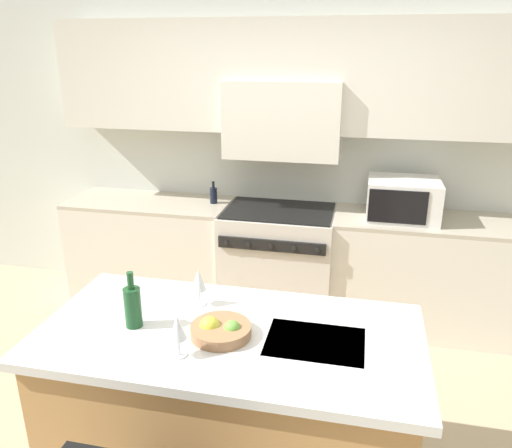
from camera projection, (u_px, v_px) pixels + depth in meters
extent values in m
cube|color=silver|center=(287.00, 151.00, 4.26)|extent=(10.00, 0.06, 2.70)
cube|color=silver|center=(285.00, 76.00, 3.87)|extent=(3.68, 0.34, 0.85)
cube|color=silver|center=(283.00, 119.00, 3.95)|extent=(0.92, 0.40, 0.60)
cube|color=silver|center=(153.00, 252.00, 4.48)|extent=(1.39, 0.62, 0.90)
cube|color=#B2A893|center=(149.00, 202.00, 4.32)|extent=(1.39, 0.62, 0.03)
cube|color=silver|center=(419.00, 276.00, 4.02)|extent=(1.39, 0.62, 0.90)
cube|color=#B2A893|center=(426.00, 221.00, 3.86)|extent=(1.39, 0.62, 0.03)
cube|color=beige|center=(278.00, 263.00, 4.23)|extent=(0.91, 0.66, 0.92)
cube|color=black|center=(279.00, 211.00, 4.07)|extent=(0.87, 0.61, 0.01)
cube|color=black|center=(271.00, 246.00, 3.81)|extent=(0.84, 0.02, 0.09)
cylinder|color=black|center=(226.00, 242.00, 3.87)|extent=(0.04, 0.02, 0.04)
cylinder|color=black|center=(248.00, 244.00, 3.84)|extent=(0.04, 0.02, 0.04)
cylinder|color=black|center=(271.00, 246.00, 3.80)|extent=(0.04, 0.02, 0.04)
cylinder|color=black|center=(294.00, 248.00, 3.77)|extent=(0.04, 0.02, 0.04)
cylinder|color=black|center=(317.00, 250.00, 3.73)|extent=(0.04, 0.02, 0.04)
cube|color=silver|center=(403.00, 199.00, 3.84)|extent=(0.54, 0.43, 0.31)
cube|color=black|center=(398.00, 207.00, 3.65)|extent=(0.42, 0.01, 0.25)
cube|color=#B7844C|center=(231.00, 417.00, 2.49)|extent=(1.68, 0.82, 0.90)
cube|color=silver|center=(229.00, 335.00, 2.33)|extent=(1.79, 0.89, 0.04)
cube|color=#2D2D30|center=(315.00, 343.00, 2.24)|extent=(0.44, 0.32, 0.01)
cylinder|color=#B2B2B7|center=(319.00, 320.00, 2.42)|extent=(0.02, 0.02, 0.00)
cylinder|color=#194723|center=(133.00, 307.00, 2.34)|extent=(0.08, 0.08, 0.19)
cylinder|color=#194723|center=(130.00, 281.00, 2.29)|extent=(0.03, 0.03, 0.08)
cylinder|color=white|center=(179.00, 355.00, 2.14)|extent=(0.07, 0.07, 0.01)
cylinder|color=white|center=(179.00, 346.00, 2.12)|extent=(0.01, 0.01, 0.08)
cone|color=white|center=(178.00, 327.00, 2.09)|extent=(0.08, 0.08, 0.11)
cylinder|color=white|center=(200.00, 304.00, 2.56)|extent=(0.07, 0.07, 0.01)
cylinder|color=white|center=(199.00, 296.00, 2.55)|extent=(0.01, 0.01, 0.08)
cone|color=white|center=(199.00, 280.00, 2.52)|extent=(0.08, 0.08, 0.11)
cylinder|color=#996B47|center=(221.00, 331.00, 2.28)|extent=(0.28, 0.28, 0.05)
sphere|color=gold|center=(210.00, 327.00, 2.28)|extent=(0.10, 0.10, 0.10)
sphere|color=#66A83D|center=(232.00, 329.00, 2.26)|extent=(0.08, 0.08, 0.08)
cylinder|color=black|center=(214.00, 196.00, 4.24)|extent=(0.06, 0.06, 0.13)
cylinder|color=black|center=(213.00, 185.00, 4.21)|extent=(0.02, 0.02, 0.06)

